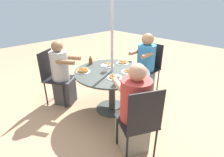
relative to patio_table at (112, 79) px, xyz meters
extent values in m
plane|color=tan|center=(0.00, 0.00, -0.59)|extent=(12.00, 12.00, 0.00)
cylinder|color=#383D38|center=(0.00, 0.00, -0.58)|extent=(0.56, 0.56, 0.01)
cylinder|color=#383D38|center=(0.00, 0.00, -0.24)|extent=(0.11, 0.11, 0.70)
cylinder|color=#383D38|center=(0.00, 0.00, 0.12)|extent=(1.22, 1.22, 0.03)
cylinder|color=#ADADB2|center=(0.00, 0.00, 0.54)|extent=(0.04, 0.04, 2.25)
cylinder|color=black|center=(-0.18, -0.82, -0.35)|extent=(0.02, 0.02, 0.47)
cylinder|color=black|center=(0.18, -0.82, -0.35)|extent=(0.02, 0.02, 0.47)
cylinder|color=black|center=(-0.18, -1.18, -0.35)|extent=(0.02, 0.02, 0.47)
cylinder|color=black|center=(0.18, -1.18, -0.35)|extent=(0.02, 0.02, 0.47)
cube|color=black|center=(0.00, -1.00, -0.11)|extent=(0.42, 0.42, 0.02)
cube|color=black|center=(0.00, -1.20, 0.14)|extent=(0.40, 0.02, 0.49)
cube|color=slate|center=(0.00, -0.89, -0.35)|extent=(0.33, 0.37, 0.47)
cylinder|color=teal|center=(0.00, -0.94, 0.14)|extent=(0.35, 0.35, 0.53)
sphere|color=#A3704C|center=(0.00, -0.94, 0.51)|extent=(0.23, 0.23, 0.23)
cylinder|color=#A3704C|center=(-0.14, -0.75, 0.27)|extent=(0.07, 0.31, 0.07)
cylinder|color=#A3704C|center=(0.14, -0.75, 0.27)|extent=(0.07, 0.31, 0.07)
cylinder|color=black|center=(0.79, 0.28, -0.35)|extent=(0.02, 0.02, 0.47)
cylinder|color=black|center=(0.61, 0.58, -0.35)|extent=(0.02, 0.02, 0.47)
cylinder|color=black|center=(1.10, 0.47, -0.35)|extent=(0.02, 0.02, 0.47)
cylinder|color=black|center=(0.91, 0.77, -0.35)|extent=(0.02, 0.02, 0.47)
cube|color=black|center=(0.85, 0.53, -0.11)|extent=(0.58, 0.58, 0.02)
cube|color=black|center=(1.02, 0.63, 0.14)|extent=(0.23, 0.35, 0.49)
cube|color=#3D3D42|center=(0.76, 0.47, -0.35)|extent=(0.43, 0.42, 0.47)
cylinder|color=#B2B2B2|center=(0.80, 0.50, 0.14)|extent=(0.31, 0.31, 0.52)
sphere|color=brown|center=(0.80, 0.50, 0.49)|extent=(0.19, 0.19, 0.19)
cylinder|color=brown|center=(0.71, 0.29, 0.27)|extent=(0.30, 0.23, 0.07)
cylinder|color=brown|center=(0.58, 0.50, 0.27)|extent=(0.30, 0.23, 0.07)
cylinder|color=black|center=(-0.65, 0.54, -0.35)|extent=(0.02, 0.02, 0.47)
cylinder|color=black|center=(-0.81, 0.22, -0.35)|extent=(0.02, 0.02, 0.47)
cylinder|color=black|center=(-0.96, 0.71, -0.35)|extent=(0.02, 0.02, 0.47)
cylinder|color=black|center=(-1.13, 0.39, -0.35)|extent=(0.02, 0.02, 0.47)
cube|color=black|center=(-0.89, 0.47, -0.11)|extent=(0.57, 0.57, 0.02)
cube|color=black|center=(-1.07, 0.56, 0.14)|extent=(0.20, 0.36, 0.49)
cube|color=gray|center=(-0.79, 0.41, -0.35)|extent=(0.49, 0.47, 0.47)
cylinder|color=#B73833|center=(-0.83, 0.44, 0.14)|extent=(0.36, 0.36, 0.52)
sphere|color=tan|center=(-0.83, 0.44, 0.49)|extent=(0.20, 0.20, 0.20)
cylinder|color=tan|center=(-0.59, 0.47, 0.27)|extent=(0.32, 0.21, 0.07)
cylinder|color=tan|center=(-0.73, 0.22, 0.27)|extent=(0.32, 0.21, 0.07)
cylinder|color=white|center=(0.30, 0.36, 0.14)|extent=(0.23, 0.23, 0.01)
cylinder|color=#AD7A3D|center=(0.30, 0.36, 0.15)|extent=(0.18, 0.18, 0.01)
cylinder|color=#AD7A3D|center=(0.30, 0.35, 0.16)|extent=(0.18, 0.18, 0.01)
cylinder|color=#AD7A3D|center=(0.30, 0.36, 0.17)|extent=(0.18, 0.18, 0.01)
cylinder|color=#AD7A3D|center=(0.30, 0.36, 0.18)|extent=(0.17, 0.17, 0.01)
ellipsoid|color=brown|center=(0.30, 0.36, 0.19)|extent=(0.14, 0.13, 0.00)
cube|color=#F4E084|center=(0.29, 0.35, 0.19)|extent=(0.02, 0.02, 0.01)
cylinder|color=white|center=(-0.21, -0.16, 0.14)|extent=(0.23, 0.23, 0.01)
cylinder|color=#AD7A3D|center=(-0.21, -0.16, 0.15)|extent=(0.15, 0.15, 0.01)
cylinder|color=#AD7A3D|center=(-0.21, -0.16, 0.16)|extent=(0.15, 0.15, 0.01)
ellipsoid|color=brown|center=(-0.21, -0.16, 0.17)|extent=(0.11, 0.10, 0.00)
cube|color=#F4E084|center=(-0.21, -0.16, 0.17)|extent=(0.03, 0.03, 0.01)
cylinder|color=white|center=(-0.22, 0.16, 0.14)|extent=(0.23, 0.23, 0.01)
cylinder|color=#AD7A3D|center=(-0.22, 0.16, 0.15)|extent=(0.16, 0.16, 0.01)
cylinder|color=#AD7A3D|center=(-0.22, 0.16, 0.16)|extent=(0.16, 0.16, 0.01)
ellipsoid|color=brown|center=(-0.22, 0.16, 0.17)|extent=(0.13, 0.12, 0.00)
cube|color=#F4E084|center=(-0.21, 0.17, 0.18)|extent=(0.02, 0.02, 0.01)
cylinder|color=white|center=(0.23, -0.12, 0.14)|extent=(0.23, 0.23, 0.01)
cylinder|color=#AD7A3D|center=(0.24, -0.12, 0.15)|extent=(0.15, 0.15, 0.01)
cylinder|color=#AD7A3D|center=(0.23, -0.12, 0.16)|extent=(0.15, 0.15, 0.01)
ellipsoid|color=brown|center=(0.23, -0.12, 0.17)|extent=(0.12, 0.11, 0.00)
cube|color=#F4E084|center=(0.24, -0.12, 0.18)|extent=(0.02, 0.02, 0.01)
cylinder|color=white|center=(0.13, -0.40, 0.14)|extent=(0.23, 0.23, 0.01)
cylinder|color=#AD7A3D|center=(0.13, -0.40, 0.15)|extent=(0.16, 0.16, 0.01)
cylinder|color=#AD7A3D|center=(0.13, -0.39, 0.17)|extent=(0.17, 0.17, 0.01)
ellipsoid|color=brown|center=(0.13, -0.40, 0.18)|extent=(0.13, 0.12, 0.00)
cube|color=#F4E084|center=(0.12, -0.39, 0.18)|extent=(0.03, 0.03, 0.01)
cylinder|color=brown|center=(0.51, 0.04, 0.19)|extent=(0.07, 0.07, 0.11)
cylinder|color=brown|center=(0.51, 0.04, 0.26)|extent=(0.03, 0.03, 0.05)
torus|color=brown|center=(0.54, 0.04, 0.20)|extent=(0.05, 0.01, 0.05)
cylinder|color=white|center=(0.07, 0.08, 0.19)|extent=(0.08, 0.08, 0.10)
cylinder|color=white|center=(0.07, 0.08, 0.24)|extent=(0.09, 0.09, 0.01)
cylinder|color=silver|center=(-0.17, -0.36, 0.19)|extent=(0.08, 0.08, 0.10)
cylinder|color=silver|center=(-0.37, 0.27, 0.20)|extent=(0.08, 0.08, 0.13)
camera|label=1|loc=(-1.88, 1.84, 1.21)|focal=28.00mm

